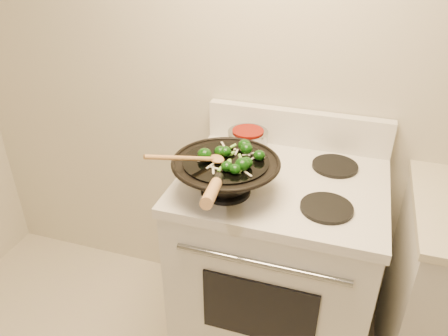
% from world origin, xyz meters
% --- Properties ---
extents(stove, '(0.78, 0.67, 1.08)m').
position_xyz_m(stove, '(-0.08, 1.17, 0.47)').
color(stove, white).
rests_on(stove, ground).
extents(wok, '(0.38, 0.63, 0.25)m').
position_xyz_m(wok, '(-0.26, 1.02, 1.00)').
color(wok, black).
rests_on(wok, stove).
extents(stirfry, '(0.23, 0.23, 0.04)m').
position_xyz_m(stirfry, '(-0.23, 1.02, 1.07)').
color(stirfry, black).
rests_on(stirfry, wok).
extents(wooden_spoon, '(0.22, 0.23, 0.09)m').
position_xyz_m(wooden_spoon, '(-0.34, 0.95, 1.08)').
color(wooden_spoon, '#A87842').
rests_on(wooden_spoon, wok).
extents(saucepan, '(0.17, 0.27, 0.10)m').
position_xyz_m(saucepan, '(-0.26, 1.32, 0.98)').
color(saucepan, gray).
rests_on(saucepan, stove).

